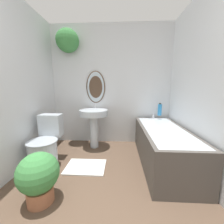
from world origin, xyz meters
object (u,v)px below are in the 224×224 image
Objects in this scene: toilet at (46,146)px; bathtub at (163,145)px; pedestal_sink at (94,119)px; potted_plant at (39,176)px; shampoo_bottle at (160,110)px.

toilet reaches higher than bathtub.
potted_plant is (-0.31, -1.36, -0.27)m from pedestal_sink.
bathtub is 2.91× the size of potted_plant.
bathtub is 6.42× the size of shampoo_bottle.
pedestal_sink is (0.62, 0.67, 0.26)m from toilet.
bathtub is 1.70m from potted_plant.
pedestal_sink is 0.55× the size of bathtub.
toilet is at bearing -157.22° from shampoo_bottle.
shampoo_bottle reaches higher than bathtub.
shampoo_bottle is 2.23m from potted_plant.
potted_plant is (0.31, -0.69, -0.01)m from toilet.
pedestal_sink is 1.59× the size of potted_plant.
potted_plant is at bearing -150.36° from bathtub.
shampoo_bottle is (0.11, 0.65, 0.45)m from bathtub.
toilet is at bearing -175.30° from bathtub.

